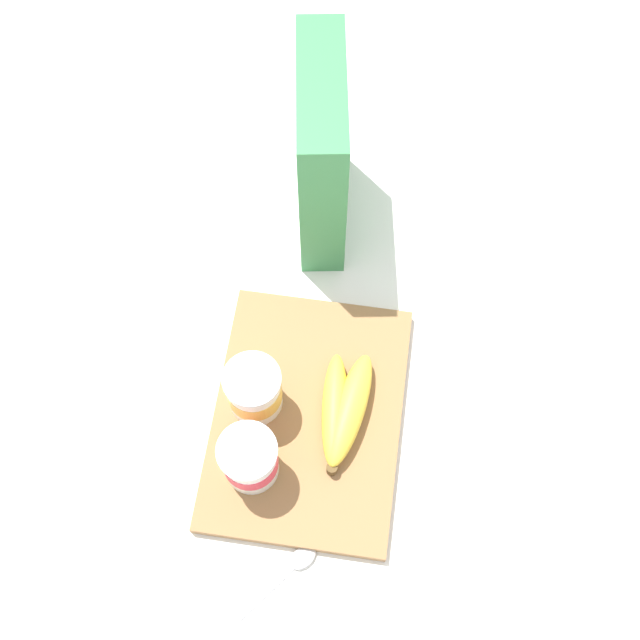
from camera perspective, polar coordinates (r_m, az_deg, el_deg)
The scene contains 7 objects.
ground_plane at distance 1.05m, azimuth -0.89°, elevation -7.11°, with size 2.40×2.40×0.00m, color white.
cutting_board at distance 1.04m, azimuth -0.90°, elevation -6.97°, with size 0.33×0.24×0.02m, color olive.
cereal_box at distance 1.07m, azimuth 0.11°, elevation 11.92°, with size 0.21×0.06×0.28m, color #38844C.
yogurt_cup_front at distance 0.98m, azimuth -5.07°, elevation -9.93°, with size 0.07×0.07×0.09m.
yogurt_cup_back at distance 1.00m, azimuth -4.75°, elevation -5.03°, with size 0.07×0.07×0.09m.
banana_bunch at distance 1.02m, azimuth 1.68°, elevation -6.46°, with size 0.16×0.07×0.04m.
spoon at distance 1.00m, azimuth -2.41°, elevation -17.67°, with size 0.11×0.10×0.01m.
Camera 1 is at (-0.31, -0.06, 1.00)m, focal length 44.62 mm.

